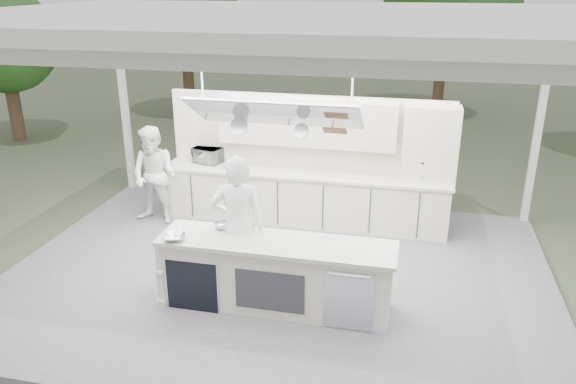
% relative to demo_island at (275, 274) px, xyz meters
% --- Properties ---
extents(ground, '(90.00, 90.00, 0.00)m').
position_rel_demo_island_xyz_m(ground, '(-0.18, 0.91, -0.60)').
color(ground, '#434A33').
rests_on(ground, ground).
extents(stage_deck, '(8.00, 6.00, 0.12)m').
position_rel_demo_island_xyz_m(stage_deck, '(-0.18, 0.91, -0.54)').
color(stage_deck, slate).
rests_on(stage_deck, ground).
extents(tent, '(8.20, 6.20, 3.86)m').
position_rel_demo_island_xyz_m(tent, '(-0.18, 0.90, 3.11)').
color(tent, white).
rests_on(tent, ground).
extents(demo_island, '(3.10, 0.79, 0.95)m').
position_rel_demo_island_xyz_m(demo_island, '(0.00, 0.00, 0.00)').
color(demo_island, beige).
rests_on(demo_island, stage_deck).
extents(back_counter, '(5.08, 0.72, 0.95)m').
position_rel_demo_island_xyz_m(back_counter, '(-0.18, 2.81, 0.00)').
color(back_counter, beige).
rests_on(back_counter, stage_deck).
extents(back_wall_unit, '(5.05, 0.48, 2.25)m').
position_rel_demo_island_xyz_m(back_wall_unit, '(0.27, 3.03, 0.98)').
color(back_wall_unit, beige).
rests_on(back_wall_unit, stage_deck).
extents(tree_cluster, '(19.55, 9.40, 5.85)m').
position_rel_demo_island_xyz_m(tree_cluster, '(-0.34, 10.68, 2.69)').
color(tree_cluster, brown).
rests_on(tree_cluster, ground).
extents(head_chef, '(0.82, 0.63, 2.00)m').
position_rel_demo_island_xyz_m(head_chef, '(-0.56, 0.23, 0.53)').
color(head_chef, white).
rests_on(head_chef, stage_deck).
extents(sous_chef, '(0.94, 0.77, 1.76)m').
position_rel_demo_island_xyz_m(sous_chef, '(-2.75, 2.24, 0.40)').
color(sous_chef, white).
rests_on(sous_chef, stage_deck).
extents(toaster_oven, '(0.58, 0.47, 0.28)m').
position_rel_demo_island_xyz_m(toaster_oven, '(-2.02, 2.96, 0.62)').
color(toaster_oven, silver).
rests_on(toaster_oven, back_counter).
extents(bowl_large, '(0.37, 0.37, 0.07)m').
position_rel_demo_island_xyz_m(bowl_large, '(-1.28, -0.24, 0.51)').
color(bowl_large, silver).
rests_on(bowl_large, demo_island).
extents(bowl_small, '(0.33, 0.33, 0.08)m').
position_rel_demo_island_xyz_m(bowl_small, '(-0.78, 0.26, 0.51)').
color(bowl_small, '#B8BABF').
rests_on(bowl_small, demo_island).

